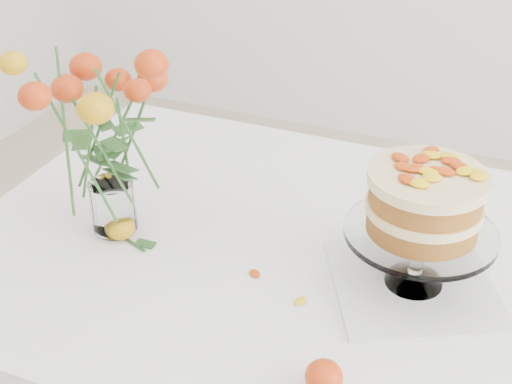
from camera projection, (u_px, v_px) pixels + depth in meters
table at (334, 294)px, 1.34m from camera, size 1.43×0.93×0.76m
napkin at (413, 284)px, 1.23m from camera, size 0.36×0.36×0.01m
cake_stand at (424, 208)px, 1.15m from camera, size 0.25×0.25×0.23m
rose_vase at (102, 113)px, 1.25m from camera, size 0.35×0.35×0.43m
loose_rose_near at (121, 228)px, 1.35m from camera, size 0.09×0.06×0.05m
loose_rose_far at (324, 377)px, 1.02m from camera, size 0.10×0.06×0.05m
stray_petal_a at (255, 274)px, 1.26m from camera, size 0.03×0.02×0.00m
stray_petal_b at (300, 301)px, 1.20m from camera, size 0.03×0.02×0.00m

